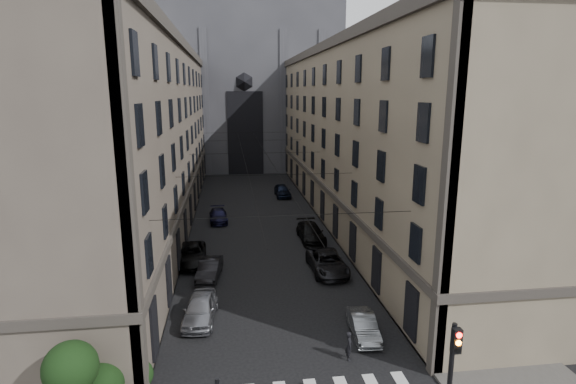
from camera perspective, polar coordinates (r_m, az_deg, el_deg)
name	(u,v)px	position (r m, az deg, el deg)	size (l,w,h in m)	color
sidewalk_left	(161,221)	(51.28, -15.86, -3.54)	(7.00, 80.00, 0.15)	#383533
sidewalk_right	(347,214)	(52.43, 7.50, -2.81)	(7.00, 80.00, 0.15)	#383533
building_left	(126,137)	(50.12, -19.84, 6.64)	(13.60, 60.60, 18.85)	#4E443C
building_right	(375,134)	(51.62, 10.98, 7.30)	(13.60, 60.60, 18.85)	brown
gothic_tower	(242,71)	(87.86, -5.88, 15.09)	(35.00, 23.00, 58.00)	#2D2D33
traffic_light_right	(452,369)	(20.01, 20.10, -20.34)	(0.34, 0.50, 5.20)	black
shrub_cluster	(97,383)	(22.31, -23.12, -21.43)	(3.90, 4.40, 3.90)	black
tram_wires	(256,155)	(48.95, -4.15, 4.75)	(14.00, 60.00, 0.43)	black
car_left_near	(200,308)	(29.23, -11.07, -14.31)	(1.89, 4.70, 1.60)	gray
car_left_midnear	(209,269)	(35.20, -9.94, -9.63)	(1.51, 4.34, 1.43)	black
car_left_midfar	(191,254)	(38.34, -12.20, -7.75)	(2.54, 5.51, 1.53)	black
car_left_far	(218,216)	(49.71, -8.83, -3.00)	(1.89, 4.64, 1.35)	black
car_right_near	(363,326)	(27.55, 9.55, -16.39)	(1.36, 3.90, 1.28)	slate
car_right_midnear	(327,263)	(35.88, 5.03, -8.91)	(2.61, 5.67, 1.57)	black
car_right_midfar	(311,232)	(43.09, 2.92, -5.16)	(2.19, 5.37, 1.56)	black
car_right_far	(282,191)	(60.82, -0.71, 0.18)	(1.95, 4.85, 1.65)	black
pedestrian	(349,346)	(25.30, 7.76, -18.78)	(0.58, 0.38, 1.59)	black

